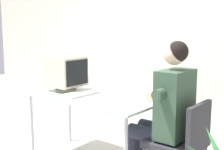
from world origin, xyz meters
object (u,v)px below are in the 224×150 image
at_px(person_seated, 165,110).
at_px(keyboard, 82,94).
at_px(crt_monitor, 66,71).
at_px(desk, 92,102).
at_px(office_chair, 182,140).

bearing_deg(person_seated, keyboard, -175.77).
xyz_separation_m(crt_monitor, keyboard, (0.30, -0.07, -0.20)).
relative_size(crt_monitor, keyboard, 0.91).
bearing_deg(person_seated, desk, -177.52).
height_order(crt_monitor, keyboard, crt_monitor).
distance_m(crt_monitor, office_chair, 1.52).
distance_m(crt_monitor, person_seated, 1.29).
bearing_deg(keyboard, office_chair, 3.56).
bearing_deg(office_chair, crt_monitor, -179.89).
bearing_deg(office_chair, desk, -177.96).
height_order(keyboard, office_chair, office_chair).
xyz_separation_m(office_chair, person_seated, (-0.18, 0.00, 0.24)).
height_order(crt_monitor, person_seated, person_seated).
height_order(desk, person_seated, person_seated).
distance_m(desk, crt_monitor, 0.51).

